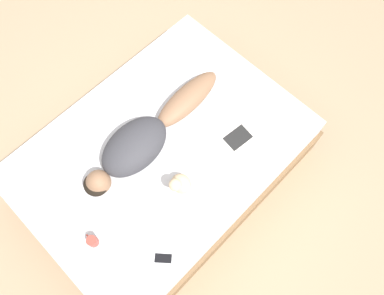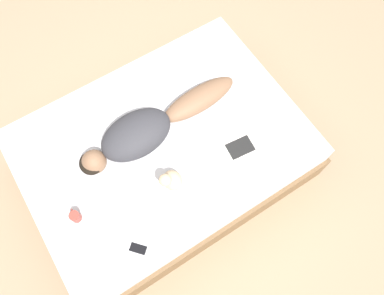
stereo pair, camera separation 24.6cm
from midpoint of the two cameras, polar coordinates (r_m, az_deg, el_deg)
ground_plane at (r=3.36m, az=-6.19°, el=-3.92°), size 12.00×12.00×0.00m
bed at (r=3.11m, az=-6.69°, el=-2.29°), size 1.60×2.19×0.55m
person at (r=2.80m, az=-9.66°, el=1.30°), size 0.38×1.37×0.23m
open_magazine at (r=2.84m, az=5.91°, el=-0.22°), size 0.45×0.33×0.01m
coffee_mug at (r=2.72m, az=-17.54°, el=-13.72°), size 0.10×0.07×0.09m
cell_phone at (r=2.64m, az=-7.18°, el=-16.71°), size 0.15×0.15×0.01m
plush_toy at (r=2.65m, az=-4.52°, el=-5.83°), size 0.15×0.17×0.20m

